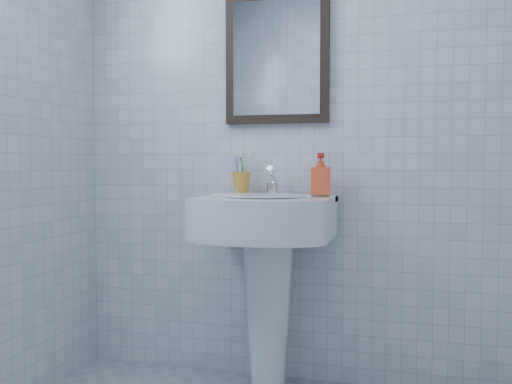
% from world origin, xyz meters
% --- Properties ---
extents(wall_back, '(2.20, 0.02, 2.50)m').
position_xyz_m(wall_back, '(0.00, 1.20, 1.25)').
color(wall_back, silver).
rests_on(wall_back, ground).
extents(washbasin, '(0.59, 0.43, 0.91)m').
position_xyz_m(washbasin, '(-0.11, 0.99, 0.61)').
color(washbasin, white).
rests_on(washbasin, ground).
extents(faucet, '(0.05, 0.12, 0.13)m').
position_xyz_m(faucet, '(-0.11, 1.10, 0.96)').
color(faucet, white).
rests_on(faucet, washbasin).
extents(toothbrush_cup, '(0.10, 0.10, 0.10)m').
position_xyz_m(toothbrush_cup, '(-0.26, 1.11, 0.96)').
color(toothbrush_cup, orange).
rests_on(toothbrush_cup, washbasin).
extents(soap_dispenser, '(0.10, 0.10, 0.19)m').
position_xyz_m(soap_dispenser, '(0.12, 1.09, 1.00)').
color(soap_dispenser, red).
rests_on(soap_dispenser, washbasin).
extents(wall_mirror, '(0.50, 0.04, 0.62)m').
position_xyz_m(wall_mirror, '(-0.11, 1.18, 1.55)').
color(wall_mirror, black).
rests_on(wall_mirror, wall_back).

